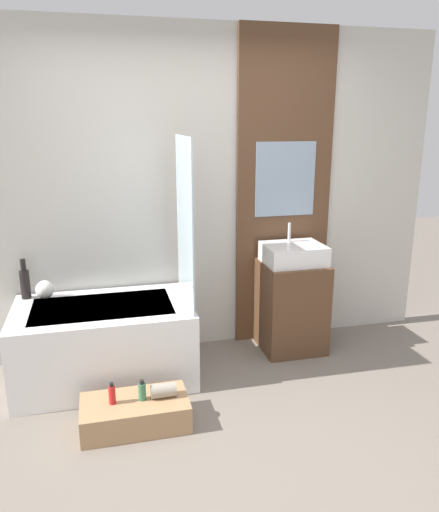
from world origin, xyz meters
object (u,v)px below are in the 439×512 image
object	(u,v)px
bathtub	(105,342)
vase_tall_dark	(25,282)
vase_round_light	(45,289)
bottle_soap_primary	(112,394)
wooden_step_bench	(135,413)
sink	(293,254)
bottle_soap_secondary	(142,391)

from	to	relation	value
bathtub	vase_tall_dark	xyz separation A→B (m)	(-0.55, 0.31, 0.41)
vase_tall_dark	vase_round_light	world-z (taller)	vase_tall_dark
bathtub	bottle_soap_primary	bearing A→B (deg)	-87.94
bathtub	vase_round_light	xyz separation A→B (m)	(-0.41, 0.28, 0.35)
wooden_step_bench	sink	bearing A→B (deg)	30.63
bathtub	bottle_soap_secondary	bearing A→B (deg)	-72.75
sink	vase_tall_dark	xyz separation A→B (m)	(-2.09, 0.17, -0.13)
bottle_soap_primary	bottle_soap_secondary	distance (m)	0.19
bottle_soap_secondary	vase_round_light	bearing A→B (deg)	123.27
wooden_step_bench	sink	xyz separation A→B (m)	(1.38, 0.82, 0.74)
wooden_step_bench	bottle_soap_secondary	distance (m)	0.16
bathtub	bottle_soap_primary	xyz separation A→B (m)	(0.02, -0.68, -0.05)
sink	bottle_soap_primary	distance (m)	1.81
wooden_step_bench	vase_tall_dark	distance (m)	1.36
bathtub	vase_round_light	size ratio (longest dim) A/B	9.25
vase_round_light	bottle_soap_secondary	world-z (taller)	vase_round_light
bottle_soap_secondary	vase_tall_dark	bearing A→B (deg)	127.81
bottle_soap_primary	bottle_soap_secondary	bearing A→B (deg)	0.00
vase_round_light	sink	bearing A→B (deg)	-4.01
sink	vase_tall_dark	distance (m)	2.10
sink	bottle_soap_primary	world-z (taller)	sink
bathtub	wooden_step_bench	xyz separation A→B (m)	(0.16, -0.68, -0.20)
vase_round_light	bottle_soap_primary	bearing A→B (deg)	-65.24
vase_round_light	bottle_soap_primary	world-z (taller)	vase_round_light
bottle_soap_secondary	wooden_step_bench	bearing A→B (deg)	180.00
sink	bottle_soap_primary	size ratio (longest dim) A/B	3.32
wooden_step_bench	bottle_soap_secondary	bearing A→B (deg)	0.00
bottle_soap_primary	wooden_step_bench	bearing A→B (deg)	0.00
sink	bottle_soap_secondary	distance (m)	1.66
vase_tall_dark	bottle_soap_secondary	world-z (taller)	vase_tall_dark
wooden_step_bench	bottle_soap_primary	bearing A→B (deg)	180.00
vase_round_light	bottle_soap_secondary	xyz separation A→B (m)	(0.62, -0.95, -0.40)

